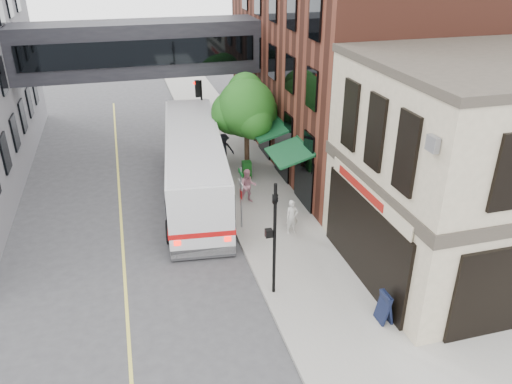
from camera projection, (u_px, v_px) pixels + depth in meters
ground at (280, 332)px, 17.06m from camera, size 120.00×120.00×0.00m
sidewalk_main at (240, 167)px, 29.60m from camera, size 4.00×60.00×0.15m
corner_building at (489, 169)px, 19.05m from camera, size 10.19×8.12×8.45m
brick_building at (366, 38)px, 29.29m from camera, size 13.76×18.00×14.00m
skyway_bridge at (138, 48)px, 29.02m from camera, size 14.00×3.18×3.00m
traffic_signal_near at (274, 227)px, 17.55m from camera, size 0.44×0.22×4.60m
traffic_signal_far at (199, 102)px, 30.33m from camera, size 0.53×0.28×4.50m
street_sign_pole at (241, 193)px, 22.34m from camera, size 0.08×0.75×3.00m
street_tree at (245, 108)px, 27.27m from camera, size 3.80×3.20×5.60m
lane_marking at (121, 214)px, 24.51m from camera, size 0.12×40.00×0.01m
bus at (194, 162)px, 25.60m from camera, size 4.15×12.76×3.37m
pedestrian_a at (292, 217)px, 22.34m from camera, size 0.63×0.46×1.61m
pedestrian_b at (248, 186)px, 25.02m from camera, size 0.96×0.80×1.77m
pedestrian_c at (224, 149)px, 29.39m from camera, size 1.23×0.71×1.89m
newspaper_box at (247, 170)px, 27.78m from camera, size 0.53×0.48×1.00m
sandwich_board at (385, 307)px, 17.12m from camera, size 0.42×0.64×1.14m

